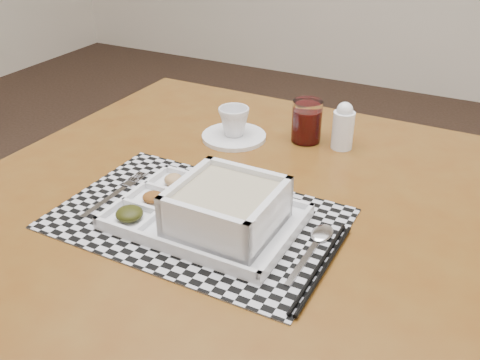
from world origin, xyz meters
name	(u,v)px	position (x,y,z in m)	size (l,w,h in m)	color
floor	(180,295)	(0.00, 0.00, 0.00)	(5.00, 5.00, 0.00)	black
dining_table	(231,227)	(0.44, -0.41, 0.68)	(1.03, 1.03, 0.76)	#5D3211
placemat	(198,219)	(0.43, -0.52, 0.76)	(0.50, 0.33, 0.00)	#AFAFB7
serving_tray	(218,212)	(0.47, -0.53, 0.80)	(0.32, 0.22, 0.09)	white
fork	(117,193)	(0.24, -0.52, 0.77)	(0.02, 0.19, 0.00)	silver
spoon	(319,237)	(0.64, -0.48, 0.77)	(0.04, 0.18, 0.01)	silver
chopsticks	(322,267)	(0.67, -0.56, 0.77)	(0.02, 0.24, 0.01)	black
saucer	(234,137)	(0.33, -0.19, 0.77)	(0.15, 0.15, 0.01)	white
cup	(234,121)	(0.33, -0.19, 0.81)	(0.07, 0.07, 0.07)	white
juice_glass	(307,123)	(0.48, -0.13, 0.81)	(0.07, 0.07, 0.10)	white
creamer_bottle	(343,126)	(0.56, -0.12, 0.82)	(0.05, 0.05, 0.11)	white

